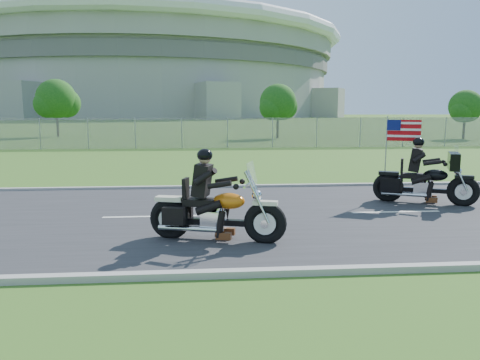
{
  "coord_description": "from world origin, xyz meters",
  "views": [
    {
      "loc": [
        -0.79,
        -10.92,
        2.55
      ],
      "look_at": [
        0.14,
        0.0,
        0.89
      ],
      "focal_mm": 35.0,
      "sensor_mm": 36.0,
      "label": 1
    }
  ],
  "objects": [
    {
      "name": "ground",
      "position": [
        0.0,
        0.0,
        0.0
      ],
      "size": [
        420.0,
        420.0,
        0.0
      ],
      "primitive_type": "plane",
      "color": "#33561B",
      "rests_on": "ground"
    },
    {
      "name": "road",
      "position": [
        0.0,
        0.0,
        0.02
      ],
      "size": [
        120.0,
        8.0,
        0.04
      ],
      "primitive_type": "cube",
      "color": "#28282B",
      "rests_on": "ground"
    },
    {
      "name": "curb_north",
      "position": [
        0.0,
        4.05,
        0.05
      ],
      "size": [
        120.0,
        0.18,
        0.12
      ],
      "primitive_type": "cube",
      "color": "#9E9B93",
      "rests_on": "ground"
    },
    {
      "name": "curb_south",
      "position": [
        0.0,
        -4.05,
        0.05
      ],
      "size": [
        120.0,
        0.18,
        0.12
      ],
      "primitive_type": "cube",
      "color": "#9E9B93",
      "rests_on": "ground"
    },
    {
      "name": "fence",
      "position": [
        -5.0,
        20.0,
        1.0
      ],
      "size": [
        60.0,
        0.03,
        2.0
      ],
      "primitive_type": "cube",
      "color": "gray",
      "rests_on": "ground"
    },
    {
      "name": "stadium",
      "position": [
        -20.0,
        170.0,
        15.58
      ],
      "size": [
        140.4,
        140.4,
        29.2
      ],
      "color": "#A3A099",
      "rests_on": "ground"
    },
    {
      "name": "tree_fence_near",
      "position": [
        6.04,
        30.04,
        2.97
      ],
      "size": [
        3.52,
        3.28,
        4.75
      ],
      "color": "#382316",
      "rests_on": "ground"
    },
    {
      "name": "tree_fence_mid",
      "position": [
        -13.95,
        34.04,
        3.3
      ],
      "size": [
        3.96,
        3.69,
        5.3
      ],
      "color": "#382316",
      "rests_on": "ground"
    },
    {
      "name": "tree_fence_far",
      "position": [
        22.04,
        28.03,
        2.64
      ],
      "size": [
        3.08,
        2.87,
        4.2
      ],
      "color": "#382316",
      "rests_on": "ground"
    },
    {
      "name": "motorcycle_lead",
      "position": [
        -0.54,
        -2.1,
        0.57
      ],
      "size": [
        2.67,
        1.14,
        1.83
      ],
      "rotation": [
        0.0,
        0.0,
        -0.28
      ],
      "color": "black",
      "rests_on": "ground"
    },
    {
      "name": "motorcycle_follow",
      "position": [
        5.2,
        1.01,
        0.62
      ],
      "size": [
        2.54,
        1.45,
        2.26
      ],
      "rotation": [
        0.0,
        0.0,
        -0.43
      ],
      "color": "black",
      "rests_on": "ground"
    }
  ]
}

